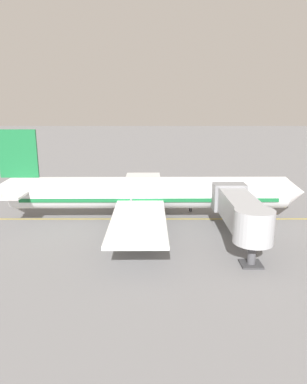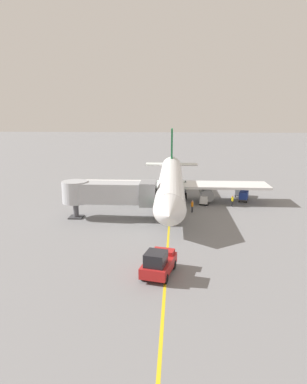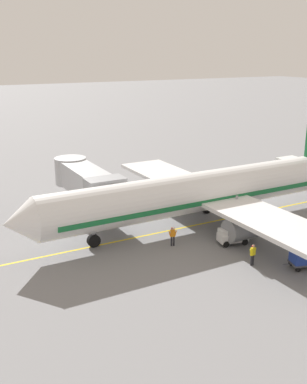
{
  "view_description": "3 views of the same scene",
  "coord_description": "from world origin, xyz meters",
  "px_view_note": "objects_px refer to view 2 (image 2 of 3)",
  "views": [
    {
      "loc": [
        39.44,
        -0.59,
        13.18
      ],
      "look_at": [
        0.73,
        -0.55,
        3.53
      ],
      "focal_mm": 32.31,
      "sensor_mm": 36.0,
      "label": 1
    },
    {
      "loc": [
        -0.77,
        51.48,
        13.59
      ],
      "look_at": [
        2.42,
        2.83,
        2.51
      ],
      "focal_mm": 32.72,
      "sensor_mm": 36.0,
      "label": 2
    },
    {
      "loc": [
        -33.56,
        22.63,
        15.75
      ],
      "look_at": [
        2.3,
        3.13,
        3.14
      ],
      "focal_mm": 42.72,
      "sensor_mm": 36.0,
      "label": 3
    }
  ],
  "objects_px": {
    "baggage_cart_second_in_train": "(240,191)",
    "ground_crew_loader": "(192,206)",
    "baggage_tug_lead": "(205,200)",
    "parked_airliner": "(171,182)",
    "ground_crew_wing_walker": "(232,200)",
    "baggage_cart_front": "(244,195)",
    "pushback_tractor": "(158,263)",
    "jet_bridge": "(110,193)"
  },
  "relations": [
    {
      "from": "pushback_tractor",
      "to": "baggage_cart_second_in_train",
      "type": "xyz_separation_m",
      "value": [
        -11.94,
        -29.54,
        -0.15
      ]
    },
    {
      "from": "parked_airliner",
      "to": "baggage_cart_second_in_train",
      "type": "relative_size",
      "value": 12.52
    },
    {
      "from": "ground_crew_loader",
      "to": "baggage_cart_front",
      "type": "bearing_deg",
      "value": -141.02
    },
    {
      "from": "pushback_tractor",
      "to": "baggage_tug_lead",
      "type": "relative_size",
      "value": 1.78
    },
    {
      "from": "parked_airliner",
      "to": "ground_crew_wing_walker",
      "type": "bearing_deg",
      "value": 167.46
    },
    {
      "from": "baggage_cart_front",
      "to": "ground_crew_loader",
      "type": "relative_size",
      "value": 1.76
    },
    {
      "from": "parked_airliner",
      "to": "baggage_cart_front",
      "type": "relative_size",
      "value": 12.52
    },
    {
      "from": "baggage_cart_front",
      "to": "baggage_cart_second_in_train",
      "type": "bearing_deg",
      "value": -88.84
    },
    {
      "from": "pushback_tractor",
      "to": "ground_crew_loader",
      "type": "distance_m",
      "value": 19.99
    },
    {
      "from": "baggage_cart_front",
      "to": "ground_crew_wing_walker",
      "type": "relative_size",
      "value": 1.76
    },
    {
      "from": "jet_bridge",
      "to": "baggage_tug_lead",
      "type": "bearing_deg",
      "value": -147.76
    },
    {
      "from": "parked_airliner",
      "to": "jet_bridge",
      "type": "height_order",
      "value": "parked_airliner"
    },
    {
      "from": "pushback_tractor",
      "to": "baggage_cart_second_in_train",
      "type": "height_order",
      "value": "pushback_tractor"
    },
    {
      "from": "ground_crew_wing_walker",
      "to": "ground_crew_loader",
      "type": "bearing_deg",
      "value": 30.1
    },
    {
      "from": "pushback_tractor",
      "to": "baggage_cart_second_in_train",
      "type": "relative_size",
      "value": 1.61
    },
    {
      "from": "pushback_tractor",
      "to": "baggage_cart_front",
      "type": "distance_m",
      "value": 28.96
    },
    {
      "from": "baggage_cart_front",
      "to": "baggage_cart_second_in_train",
      "type": "height_order",
      "value": "same"
    },
    {
      "from": "pushback_tractor",
      "to": "baggage_tug_lead",
      "type": "bearing_deg",
      "value": -103.36
    },
    {
      "from": "parked_airliner",
      "to": "baggage_cart_front",
      "type": "xyz_separation_m",
      "value": [
        -11.39,
        -1.17,
        -2.24
      ]
    },
    {
      "from": "baggage_cart_second_in_train",
      "to": "pushback_tractor",
      "type": "bearing_deg",
      "value": 67.99
    },
    {
      "from": "baggage_tug_lead",
      "to": "ground_crew_loader",
      "type": "distance_m",
      "value": 5.08
    },
    {
      "from": "baggage_cart_front",
      "to": "baggage_cart_second_in_train",
      "type": "distance_m",
      "value": 3.18
    },
    {
      "from": "pushback_tractor",
      "to": "parked_airliner",
      "type": "bearing_deg",
      "value": -91.4
    },
    {
      "from": "pushback_tractor",
      "to": "baggage_tug_lead",
      "type": "height_order",
      "value": "pushback_tractor"
    },
    {
      "from": "baggage_cart_second_in_train",
      "to": "ground_crew_loader",
      "type": "bearing_deg",
      "value": 50.24
    },
    {
      "from": "parked_airliner",
      "to": "ground_crew_wing_walker",
      "type": "distance_m",
      "value": 9.63
    },
    {
      "from": "pushback_tractor",
      "to": "ground_crew_wing_walker",
      "type": "relative_size",
      "value": 2.83
    },
    {
      "from": "baggage_tug_lead",
      "to": "baggage_cart_second_in_train",
      "type": "relative_size",
      "value": 0.91
    },
    {
      "from": "parked_airliner",
      "to": "ground_crew_loader",
      "type": "relative_size",
      "value": 22.03
    },
    {
      "from": "parked_airliner",
      "to": "baggage_cart_second_in_train",
      "type": "xyz_separation_m",
      "value": [
        -11.32,
        -4.35,
        -2.24
      ]
    },
    {
      "from": "parked_airliner",
      "to": "pushback_tractor",
      "type": "bearing_deg",
      "value": 88.6
    },
    {
      "from": "baggage_cart_second_in_train",
      "to": "ground_crew_loader",
      "type": "height_order",
      "value": "ground_crew_loader"
    },
    {
      "from": "ground_crew_loader",
      "to": "ground_crew_wing_walker",
      "type": "bearing_deg",
      "value": -149.9
    },
    {
      "from": "jet_bridge",
      "to": "baggage_cart_front",
      "type": "height_order",
      "value": "jet_bridge"
    },
    {
      "from": "baggage_tug_lead",
      "to": "ground_crew_loader",
      "type": "xyz_separation_m",
      "value": [
        2.06,
        4.63,
        0.24
      ]
    },
    {
      "from": "baggage_cart_front",
      "to": "ground_crew_wing_walker",
      "type": "height_order",
      "value": "ground_crew_wing_walker"
    },
    {
      "from": "parked_airliner",
      "to": "baggage_cart_front",
      "type": "distance_m",
      "value": 11.66
    },
    {
      "from": "baggage_tug_lead",
      "to": "baggage_cart_second_in_train",
      "type": "xyz_separation_m",
      "value": [
        -6.17,
        -5.27,
        0.24
      ]
    },
    {
      "from": "baggage_cart_front",
      "to": "ground_crew_loader",
      "type": "bearing_deg",
      "value": 38.98
    },
    {
      "from": "pushback_tractor",
      "to": "baggage_cart_front",
      "type": "xyz_separation_m",
      "value": [
        -12.0,
        -26.36,
        -0.15
      ]
    },
    {
      "from": "ground_crew_wing_walker",
      "to": "ground_crew_loader",
      "type": "height_order",
      "value": "same"
    },
    {
      "from": "baggage_tug_lead",
      "to": "baggage_cart_second_in_train",
      "type": "bearing_deg",
      "value": -139.54
    }
  ]
}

